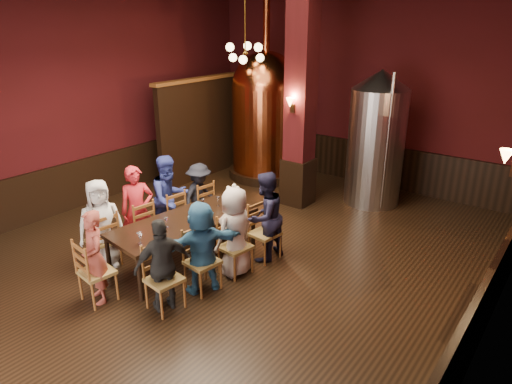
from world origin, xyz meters
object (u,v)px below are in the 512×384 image
Objects in this scene: steel_vessel at (376,139)px; rose_vase at (233,192)px; copper_kettle at (266,114)px; dining_table at (184,224)px; person_0 at (101,224)px; person_1 at (137,210)px; person_2 at (170,199)px.

steel_vessel reaches higher than rose_vase.
copper_kettle is at bearing 117.29° from rose_vase.
steel_vessel is (1.35, 4.34, 0.74)m from dining_table.
person_1 is at bearing 17.23° from person_0.
dining_table is at bearing -101.87° from rose_vase.
person_1 is 4.13× the size of rose_vase.
person_1 is 0.97× the size of person_2.
person_2 is 0.36× the size of copper_kettle.
dining_table is 1.58× the size of person_2.
copper_kettle is at bearing 30.95° from person_0.
dining_table is 1.70× the size of person_0.
steel_vessel is (2.15, 3.90, 0.63)m from person_2.
person_2 reaches higher than person_1.
steel_vessel is at bearing -20.99° from person_2.
rose_vase is (0.21, 0.98, 0.31)m from dining_table.
person_1 is 0.66m from person_2.
person_2 reaches higher than rose_vase.
rose_vase is at bearing 85.57° from dining_table.
person_0 is at bearing -114.01° from steel_vessel.
dining_table is at bearing -47.84° from person_1.
dining_table is 0.92m from person_2.
rose_vase is at bearing -62.71° from copper_kettle.
person_1 reaches higher than person_0.
steel_vessel reaches higher than person_0.
steel_vessel is at bearing 80.11° from dining_table.
person_2 is at bearing -118.89° from steel_vessel.
person_1 is 1.64m from rose_vase.
steel_vessel reaches higher than dining_table.
steel_vessel is (2.24, 4.56, 0.66)m from person_1.
copper_kettle is at bearing 179.02° from steel_vessel.
copper_kettle is 11.76× the size of rose_vase.
steel_vessel is 3.58m from rose_vase.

